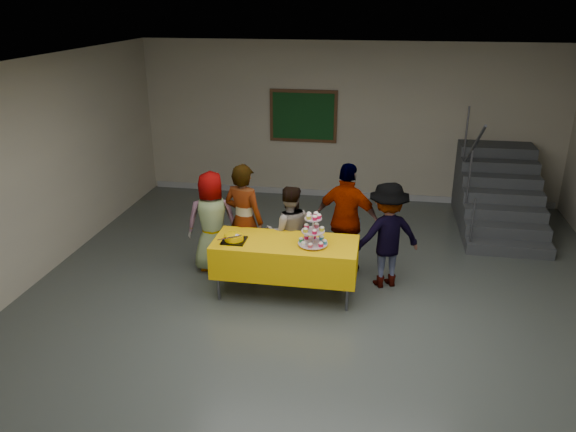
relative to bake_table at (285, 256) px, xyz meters
name	(u,v)px	position (x,y,z in m)	size (l,w,h in m)	color
room_shell	(317,161)	(0.50, -0.90, 1.57)	(10.00, 10.04, 3.02)	#4C514C
bake_table	(285,256)	(0.00, 0.00, 0.00)	(1.88, 0.78, 0.77)	#595960
cupcake_stand	(313,233)	(0.37, -0.06, 0.39)	(0.38, 0.38, 0.44)	silver
bear_cake	(234,237)	(-0.66, -0.10, 0.27)	(0.32, 0.36, 0.12)	black
schoolchild_a	(212,222)	(-1.17, 0.59, 0.18)	(0.72, 0.47, 1.47)	slate
schoolchild_b	(244,220)	(-0.68, 0.51, 0.26)	(0.60, 0.39, 1.64)	slate
schoolchild_c	(289,232)	(-0.05, 0.55, 0.12)	(0.65, 0.51, 1.35)	slate
schoolchild_d	(347,220)	(0.74, 0.76, 0.26)	(0.96, 0.40, 1.64)	slate
schoolchild_e	(387,235)	(1.30, 0.51, 0.18)	(0.95, 0.55, 1.48)	slate
staircase	(497,195)	(3.20, 3.21, -0.07)	(1.30, 2.40, 2.04)	#424447
noticeboard	(303,116)	(-0.36, 4.04, 1.04)	(1.30, 0.05, 1.00)	#472B16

